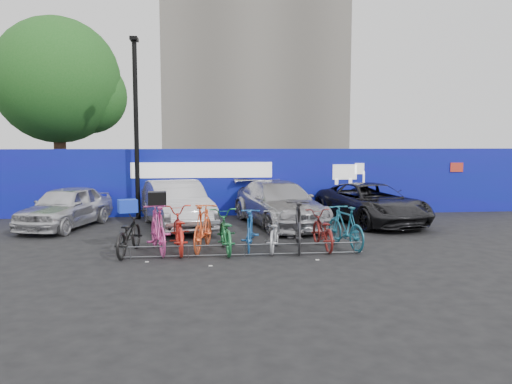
{
  "coord_description": "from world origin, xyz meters",
  "views": [
    {
      "loc": [
        -0.9,
        -11.91,
        2.65
      ],
      "look_at": [
        0.53,
        2.0,
        1.24
      ],
      "focal_mm": 35.0,
      "sensor_mm": 36.0,
      "label": 1
    }
  ],
  "objects": [
    {
      "name": "cargo_crate",
      "position": [
        -2.72,
        -0.05,
        1.15
      ],
      "size": [
        0.51,
        0.45,
        0.3
      ],
      "primitive_type": "cube",
      "rotation": [
        0.0,
        0.0,
        0.33
      ],
      "color": "blue",
      "rests_on": "bike_0"
    },
    {
      "name": "car_3",
      "position": [
        4.49,
        3.75,
        0.65
      ],
      "size": [
        3.1,
        5.03,
        1.3
      ],
      "primitive_type": "imported",
      "rotation": [
        0.0,
        0.0,
        0.21
      ],
      "color": "black",
      "rests_on": "ground"
    },
    {
      "name": "car_0",
      "position": [
        -5.18,
        3.85,
        0.65
      ],
      "size": [
        2.53,
        4.1,
        1.3
      ],
      "primitive_type": "imported",
      "rotation": [
        0.0,
        0.0,
        -0.28
      ],
      "color": "silver",
      "rests_on": "ground"
    },
    {
      "name": "car_1",
      "position": [
        -1.8,
        3.53,
        0.72
      ],
      "size": [
        2.63,
        4.62,
        1.44
      ],
      "primitive_type": "imported",
      "rotation": [
        0.0,
        0.0,
        0.27
      ],
      "color": "silver",
      "rests_on": "ground"
    },
    {
      "name": "bike_5",
      "position": [
        0.18,
        0.1,
        0.5
      ],
      "size": [
        0.7,
        1.72,
        1.01
      ],
      "primitive_type": "imported",
      "rotation": [
        0.0,
        0.0,
        3.01
      ],
      "color": "#1E58A2",
      "rests_on": "ground"
    },
    {
      "name": "bike_4",
      "position": [
        -0.43,
        -0.05,
        0.5
      ],
      "size": [
        0.79,
        1.93,
        0.99
      ],
      "primitive_type": "imported",
      "rotation": [
        0.0,
        0.0,
        3.21
      ],
      "color": "#1E6E39",
      "rests_on": "ground"
    },
    {
      "name": "bike_3",
      "position": [
        -0.96,
        0.16,
        0.57
      ],
      "size": [
        0.92,
        1.97,
        1.14
      ],
      "primitive_type": "imported",
      "rotation": [
        0.0,
        0.0,
        2.93
      ],
      "color": "#E25326",
      "rests_on": "ground"
    },
    {
      "name": "lamppost",
      "position": [
        -3.2,
        5.4,
        3.27
      ],
      "size": [
        0.25,
        0.5,
        6.11
      ],
      "color": "black",
      "rests_on": "ground"
    },
    {
      "name": "bike_6",
      "position": [
        0.77,
        0.01,
        0.46
      ],
      "size": [
        0.99,
        1.85,
        0.92
      ],
      "primitive_type": "imported",
      "rotation": [
        0.0,
        0.0,
        2.91
      ],
      "color": "#A5A6AC",
      "rests_on": "ground"
    },
    {
      "name": "bike_rack",
      "position": [
        -0.0,
        -0.6,
        0.16
      ],
      "size": [
        5.6,
        0.03,
        0.3
      ],
      "color": "#595B60",
      "rests_on": "ground"
    },
    {
      "name": "car_2",
      "position": [
        1.44,
        3.68,
        0.7
      ],
      "size": [
        2.97,
        5.11,
        1.39
      ],
      "primitive_type": "imported",
      "rotation": [
        0.0,
        0.0,
        0.23
      ],
      "color": "#A5A5AA",
      "rests_on": "ground"
    },
    {
      "name": "tree",
      "position": [
        -6.77,
        10.06,
        5.07
      ],
      "size": [
        5.4,
        5.2,
        7.8
      ],
      "color": "#382314",
      "rests_on": "ground"
    },
    {
      "name": "bike_8",
      "position": [
        1.98,
        0.07,
        0.47
      ],
      "size": [
        0.68,
        1.8,
        0.94
      ],
      "primitive_type": "imported",
      "rotation": [
        0.0,
        0.0,
        3.17
      ],
      "color": "maroon",
      "rests_on": "ground"
    },
    {
      "name": "ground",
      "position": [
        0.0,
        0.0,
        0.0
      ],
      "size": [
        100.0,
        100.0,
        0.0
      ],
      "primitive_type": "plane",
      "color": "black",
      "rests_on": "ground"
    },
    {
      "name": "bike_7",
      "position": [
        1.37,
        -0.0,
        0.61
      ],
      "size": [
        0.87,
        2.09,
        1.22
      ],
      "primitive_type": "imported",
      "rotation": [
        0.0,
        0.0,
        2.99
      ],
      "color": "#2A292C",
      "rests_on": "ground"
    },
    {
      "name": "cargo_topcase",
      "position": [
        -2.03,
        0.02,
        1.32
      ],
      "size": [
        0.45,
        0.41,
        0.31
      ],
      "primitive_type": "cube",
      "rotation": [
        0.0,
        0.0,
        0.07
      ],
      "color": "black",
      "rests_on": "bike_1"
    },
    {
      "name": "bike_1",
      "position": [
        -2.03,
        0.02,
        0.58
      ],
      "size": [
        1.01,
        2.01,
        1.16
      ],
      "primitive_type": "imported",
      "rotation": [
        0.0,
        0.0,
        3.39
      ],
      "color": "#E1489C",
      "rests_on": "ground"
    },
    {
      "name": "hoarding",
      "position": [
        0.01,
        6.0,
        1.2
      ],
      "size": [
        22.0,
        0.18,
        2.4
      ],
      "color": "#0A1E92",
      "rests_on": "ground"
    },
    {
      "name": "bike_9",
      "position": [
        2.56,
        0.04,
        0.54
      ],
      "size": [
        0.9,
        1.87,
        1.08
      ],
      "primitive_type": "imported",
      "rotation": [
        0.0,
        0.0,
        3.37
      ],
      "color": "#1C647F",
      "rests_on": "ground"
    },
    {
      "name": "bike_2",
      "position": [
        -1.56,
        0.11,
        0.54
      ],
      "size": [
        0.94,
        2.11,
        1.07
      ],
      "primitive_type": "imported",
      "rotation": [
        0.0,
        0.0,
        3.26
      ],
      "color": "red",
      "rests_on": "ground"
    },
    {
      "name": "bike_0",
      "position": [
        -2.72,
        -0.05,
        0.5
      ],
      "size": [
        0.89,
        1.96,
        1.0
      ],
      "primitive_type": "imported",
      "rotation": [
        0.0,
        0.0,
        3.02
      ],
      "color": "black",
      "rests_on": "ground"
    }
  ]
}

